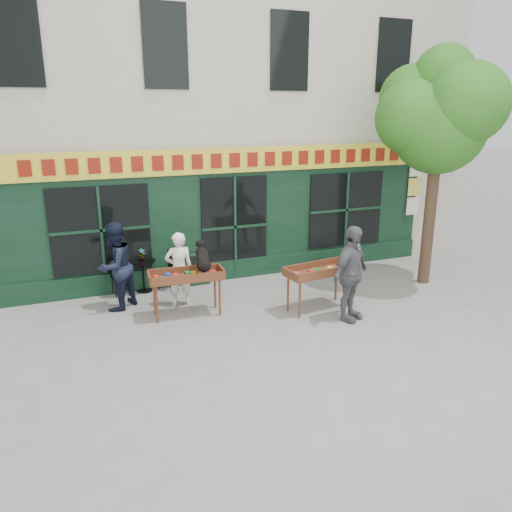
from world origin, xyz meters
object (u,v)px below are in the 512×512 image
object	(u,v)px
bistro_table	(143,270)
man_left	(115,266)
woman	(179,269)
book_cart_right	(319,273)
dog	(203,255)
man_right	(351,274)
book_cart_center	(186,278)

from	to	relation	value
bistro_table	man_left	world-z (taller)	man_left
woman	book_cart_right	distance (m)	3.05
dog	man_left	xyz separation A→B (m)	(-1.66, 0.97, -0.33)
dog	bistro_table	size ratio (longest dim) A/B	0.79
book_cart_right	man_right	distance (m)	0.83
book_cart_center	bistro_table	bearing A→B (deg)	113.24
book_cart_center	man_left	xyz separation A→B (m)	(-1.31, 0.92, 0.14)
woman	man_right	world-z (taller)	man_right
book_cart_center	woman	xyz separation A→B (m)	(0.00, 0.65, 0.00)
dog	man_left	world-z (taller)	man_left
book_cart_right	bistro_table	xyz separation A→B (m)	(-3.35, 2.47, -0.28)
woman	book_cart_center	bearing A→B (deg)	94.18
dog	book_cart_right	size ratio (longest dim) A/B	0.38
man_right	man_left	world-z (taller)	man_right
book_cart_center	man_left	distance (m)	1.60
book_cart_center	book_cart_right	xyz separation A→B (m)	(2.74, -0.70, 0.00)
book_cart_right	man_left	xyz separation A→B (m)	(-4.05, 1.61, 0.14)
woman	man_left	size ratio (longest dim) A/B	0.86
book_cart_right	dog	bearing A→B (deg)	156.70
woman	bistro_table	distance (m)	1.31
dog	woman	bearing A→B (deg)	120.75
book_cart_right	book_cart_center	bearing A→B (deg)	157.59
woman	man_left	world-z (taller)	man_left
man_right	bistro_table	distance (m)	4.88
woman	man_left	bearing A→B (deg)	-7.25
book_cart_right	bistro_table	world-z (taller)	book_cart_right
man_right	book_cart_center	bearing A→B (deg)	126.40
bistro_table	man_left	bearing A→B (deg)	-129.33
book_cart_center	book_cart_right	size ratio (longest dim) A/B	0.98
dog	book_cart_right	bearing A→B (deg)	-11.02
dog	book_cart_right	distance (m)	2.52
woman	man_left	distance (m)	1.34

